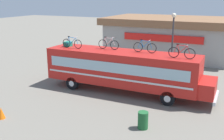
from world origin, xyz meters
name	(u,v)px	position (x,y,z in m)	size (l,w,h in m)	color
ground_plane	(121,91)	(0.00, 0.00, 0.00)	(120.00, 120.00, 0.00)	slate
bus	(123,68)	(0.20, 0.00, 1.74)	(11.95, 2.58, 2.93)	red
luggage_bag_1	(68,44)	(-4.46, 0.10, 3.10)	(0.50, 0.53, 0.35)	#1E7F66
rooftop_bicycle_1	(72,43)	(-3.77, -0.38, 3.29)	(1.66, 0.44, 0.87)	black
rooftop_bicycle_2	(108,44)	(-1.16, 0.39, 3.30)	(1.63, 0.44, 0.89)	black
rooftop_bicycle_3	(145,47)	(1.59, 0.37, 3.30)	(1.64, 0.44, 0.89)	black
rooftop_bicycle_4	(182,52)	(4.21, -0.36, 3.30)	(1.65, 0.44, 0.89)	black
roadside_building	(172,36)	(0.31, 13.87, 2.20)	(14.56, 8.96, 4.29)	#9E9E99
trash_bin	(143,120)	(3.30, -4.69, 0.46)	(0.54, 0.54, 0.92)	#1E592D
traffic_cone	(1,113)	(-4.25, -6.96, 0.34)	(0.40, 0.40, 0.67)	orange
street_lamp	(173,36)	(2.24, 5.80, 3.41)	(0.38, 0.38, 5.29)	#38383D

